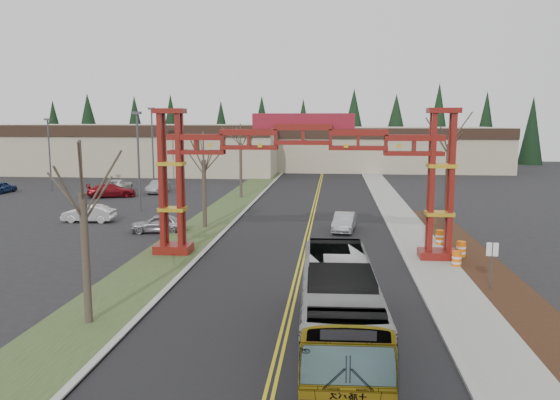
# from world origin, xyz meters

# --- Properties ---
(road) EXTENTS (12.00, 110.00, 0.02)m
(road) POSITION_xyz_m (0.00, 25.00, 0.01)
(road) COLOR black
(road) RESTS_ON ground
(lane_line_left) EXTENTS (0.12, 100.00, 0.01)m
(lane_line_left) POSITION_xyz_m (-0.12, 25.00, 0.03)
(lane_line_left) COLOR gold
(lane_line_left) RESTS_ON road
(lane_line_right) EXTENTS (0.12, 100.00, 0.01)m
(lane_line_right) POSITION_xyz_m (0.12, 25.00, 0.03)
(lane_line_right) COLOR gold
(lane_line_right) RESTS_ON road
(curb_right) EXTENTS (0.30, 110.00, 0.15)m
(curb_right) POSITION_xyz_m (6.15, 25.00, 0.07)
(curb_right) COLOR #A2A39E
(curb_right) RESTS_ON ground
(sidewalk_right) EXTENTS (2.60, 110.00, 0.14)m
(sidewalk_right) POSITION_xyz_m (7.60, 25.00, 0.08)
(sidewalk_right) COLOR gray
(sidewalk_right) RESTS_ON ground
(landscape_strip) EXTENTS (2.60, 50.00, 0.12)m
(landscape_strip) POSITION_xyz_m (10.20, 10.00, 0.06)
(landscape_strip) COLOR black
(landscape_strip) RESTS_ON ground
(grass_median) EXTENTS (4.00, 110.00, 0.08)m
(grass_median) POSITION_xyz_m (-8.00, 25.00, 0.04)
(grass_median) COLOR #304522
(grass_median) RESTS_ON ground
(curb_left) EXTENTS (0.30, 110.00, 0.15)m
(curb_left) POSITION_xyz_m (-6.15, 25.00, 0.07)
(curb_left) COLOR #A2A39E
(curb_left) RESTS_ON ground
(gateway_arch) EXTENTS (18.20, 1.60, 8.90)m
(gateway_arch) POSITION_xyz_m (0.00, 18.00, 5.98)
(gateway_arch) COLOR #65140D
(gateway_arch) RESTS_ON ground
(retail_building_west) EXTENTS (46.00, 22.30, 7.50)m
(retail_building_west) POSITION_xyz_m (-30.00, 71.96, 3.76)
(retail_building_west) COLOR tan
(retail_building_west) RESTS_ON ground
(retail_building_east) EXTENTS (38.00, 20.30, 7.00)m
(retail_building_east) POSITION_xyz_m (10.00, 79.95, 3.51)
(retail_building_east) COLOR tan
(retail_building_east) RESTS_ON ground
(conifer_treeline) EXTENTS (116.10, 5.60, 13.00)m
(conifer_treeline) POSITION_xyz_m (0.25, 92.00, 6.49)
(conifer_treeline) COLOR black
(conifer_treeline) RESTS_ON ground
(transit_bus) EXTENTS (3.00, 11.23, 3.10)m
(transit_bus) POSITION_xyz_m (2.09, 4.89, 1.55)
(transit_bus) COLOR #B0B3B8
(transit_bus) RESTS_ON ground
(silver_sedan) EXTENTS (1.95, 4.32, 1.38)m
(silver_sedan) POSITION_xyz_m (2.64, 26.04, 0.69)
(silver_sedan) COLOR #A5A8AD
(silver_sedan) RESTS_ON ground
(parked_car_near_a) EXTENTS (4.18, 2.18, 1.36)m
(parked_car_near_a) POSITION_xyz_m (-11.00, 24.21, 0.68)
(parked_car_near_a) COLOR #9E9EA5
(parked_car_near_a) RESTS_ON ground
(parked_car_near_b) EXTENTS (4.23, 1.58, 1.38)m
(parked_car_near_b) POSITION_xyz_m (-17.96, 27.70, 0.69)
(parked_car_near_b) COLOR white
(parked_car_near_b) RESTS_ON ground
(parked_car_mid_a) EXTENTS (5.45, 3.65, 1.47)m
(parked_car_mid_a) POSITION_xyz_m (-21.97, 41.81, 0.73)
(parked_car_mid_a) COLOR maroon
(parked_car_mid_a) RESTS_ON ground
(parked_car_mid_b) EXTENTS (1.86, 4.04, 1.34)m
(parked_car_mid_b) POSITION_xyz_m (-35.74, 43.76, 0.67)
(parked_car_mid_b) COLOR navy
(parked_car_mid_b) RESTS_ON ground
(parked_car_far_a) EXTENTS (1.70, 4.33, 1.40)m
(parked_car_far_a) POSITION_xyz_m (-18.08, 45.68, 0.70)
(parked_car_far_a) COLOR gray
(parked_car_far_a) RESTS_ON ground
(parked_car_far_b) EXTENTS (2.73, 5.34, 1.44)m
(parked_car_far_b) POSITION_xyz_m (-22.99, 46.01, 0.72)
(parked_car_far_b) COLOR white
(parked_car_far_b) RESTS_ON ground
(bare_tree_median_near) EXTENTS (3.16, 3.16, 7.44)m
(bare_tree_median_near) POSITION_xyz_m (-8.00, 6.18, 5.32)
(bare_tree_median_near) COLOR #382D26
(bare_tree_median_near) RESTS_ON ground
(bare_tree_median_mid) EXTENTS (3.26, 3.26, 7.37)m
(bare_tree_median_mid) POSITION_xyz_m (-8.00, 26.24, 5.19)
(bare_tree_median_mid) COLOR #382D26
(bare_tree_median_mid) RESTS_ON ground
(bare_tree_median_far) EXTENTS (3.04, 3.04, 7.84)m
(bare_tree_median_far) POSITION_xyz_m (-8.00, 42.61, 5.79)
(bare_tree_median_far) COLOR #382D26
(bare_tree_median_far) RESTS_ON ground
(bare_tree_right_far) EXTENTS (3.24, 3.24, 8.61)m
(bare_tree_right_far) POSITION_xyz_m (10.00, 26.05, 6.43)
(bare_tree_right_far) COLOR #382D26
(bare_tree_right_far) RESTS_ON ground
(light_pole_near) EXTENTS (0.78, 0.39, 8.97)m
(light_pole_near) POSITION_xyz_m (-15.79, 33.58, 5.19)
(light_pole_near) COLOR #3F3F44
(light_pole_near) RESTS_ON ground
(light_pole_mid) EXTENTS (0.73, 0.36, 8.40)m
(light_pole_mid) POSITION_xyz_m (-31.14, 46.29, 4.86)
(light_pole_mid) COLOR #3F3F44
(light_pole_mid) RESTS_ON ground
(light_pole_far) EXTENTS (0.85, 0.43, 9.81)m
(light_pole_far) POSITION_xyz_m (-21.72, 54.94, 5.67)
(light_pole_far) COLOR #3F3F44
(light_pole_far) RESTS_ON ground
(street_sign) EXTENTS (0.55, 0.12, 2.40)m
(street_sign) POSITION_xyz_m (9.44, 12.19, 1.73)
(street_sign) COLOR #3F3F44
(street_sign) RESTS_ON ground
(barrel_south) EXTENTS (0.53, 0.53, 0.98)m
(barrel_south) POSITION_xyz_m (8.71, 16.27, 0.49)
(barrel_south) COLOR orange
(barrel_south) RESTS_ON ground
(barrel_mid) EXTENTS (0.56, 0.56, 1.04)m
(barrel_mid) POSITION_xyz_m (9.46, 18.57, 0.52)
(barrel_mid) COLOR orange
(barrel_mid) RESTS_ON ground
(barrel_north) EXTENTS (0.58, 0.58, 1.08)m
(barrel_north) POSITION_xyz_m (8.81, 21.70, 0.54)
(barrel_north) COLOR orange
(barrel_north) RESTS_ON ground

